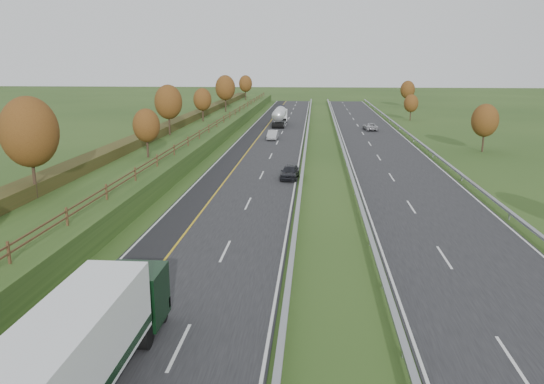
{
  "coord_description": "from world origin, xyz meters",
  "views": [
    {
      "loc": [
        6.93,
        -9.28,
        12.04
      ],
      "look_at": [
        3.71,
        30.58,
        2.2
      ],
      "focal_mm": 35.0,
      "sensor_mm": 36.0,
      "label": 1
    }
  ],
  "objects": [
    {
      "name": "car_small_far",
      "position": [
        -1.6,
        123.27,
        0.75
      ],
      "size": [
        2.14,
        4.97,
        1.43
      ],
      "primitive_type": "imported",
      "rotation": [
        0.0,
        0.0,
        -0.03
      ],
      "color": "#111536",
      "rests_on": "near_carriageway"
    },
    {
      "name": "box_lorry",
      "position": [
        -1.03,
        5.18,
        2.33
      ],
      "size": [
        2.58,
        16.28,
        4.06
      ],
      "color": "black",
      "rests_on": "near_carriageway"
    },
    {
      "name": "near_carriageway",
      "position": [
        0.0,
        60.0,
        0.02
      ],
      "size": [
        10.5,
        200.0,
        0.04
      ],
      "primitive_type": "cube",
      "color": "black",
      "rests_on": "ground"
    },
    {
      "name": "median_barrier_far",
      "position": [
        10.8,
        60.0,
        0.61
      ],
      "size": [
        0.32,
        200.0,
        0.71
      ],
      "color": "gray",
      "rests_on": "ground"
    },
    {
      "name": "trees_left",
      "position": [
        -12.64,
        56.63,
        6.37
      ],
      "size": [
        6.64,
        164.3,
        7.66
      ],
      "color": "#2D2116",
      "rests_on": "embankment_left"
    },
    {
      "name": "car_oncoming",
      "position": [
        16.93,
        87.42,
        0.68
      ],
      "size": [
        2.52,
        4.79,
        1.29
      ],
      "primitive_type": "imported",
      "rotation": [
        0.0,
        0.0,
        3.23
      ],
      "color": "#ABAAAF",
      "rests_on": "far_carriageway"
    },
    {
      "name": "median_barrier_near",
      "position": [
        5.7,
        60.0,
        0.61
      ],
      "size": [
        0.32,
        200.0,
        0.71
      ],
      "color": "gray",
      "rests_on": "ground"
    },
    {
      "name": "lane_markings",
      "position": [
        6.4,
        59.88,
        0.05
      ],
      "size": [
        26.75,
        200.0,
        0.01
      ],
      "color": "silver",
      "rests_on": "near_carriageway"
    },
    {
      "name": "hedge_left",
      "position": [
        -15.0,
        60.0,
        2.55
      ],
      "size": [
        2.2,
        180.0,
        1.1
      ],
      "primitive_type": "cube",
      "color": "#383C18",
      "rests_on": "embankment_left"
    },
    {
      "name": "outer_barrier_far",
      "position": [
        22.3,
        60.0,
        0.62
      ],
      "size": [
        0.32,
        200.0,
        0.71
      ],
      "color": "gray",
      "rests_on": "ground"
    },
    {
      "name": "ground",
      "position": [
        8.0,
        55.0,
        0.0
      ],
      "size": [
        400.0,
        400.0,
        0.0
      ],
      "primitive_type": "plane",
      "color": "#294418",
      "rests_on": "ground"
    },
    {
      "name": "car_silver_mid",
      "position": [
        0.3,
        74.36,
        0.76
      ],
      "size": [
        1.64,
        4.43,
        1.45
      ],
      "primitive_type": "imported",
      "rotation": [
        0.0,
        0.0,
        -0.02
      ],
      "color": "#A3A2A7",
      "rests_on": "near_carriageway"
    },
    {
      "name": "trees_far",
      "position": [
        29.8,
        89.21,
        4.25
      ],
      "size": [
        8.45,
        118.6,
        7.12
      ],
      "color": "#2D2116",
      "rests_on": "ground"
    },
    {
      "name": "road_tanker",
      "position": [
        0.11,
        93.76,
        1.86
      ],
      "size": [
        2.4,
        11.22,
        3.46
      ],
      "color": "silver",
      "rests_on": "near_carriageway"
    },
    {
      "name": "fence_left",
      "position": [
        -8.5,
        59.59,
        2.73
      ],
      "size": [
        0.12,
        189.06,
        1.2
      ],
      "color": "#422B19",
      "rests_on": "embankment_left"
    },
    {
      "name": "car_dark_near",
      "position": [
        4.4,
        45.38,
        0.77
      ],
      "size": [
        2.07,
        4.42,
        1.46
      ],
      "primitive_type": "imported",
      "rotation": [
        0.0,
        0.0,
        -0.08
      ],
      "color": "black",
      "rests_on": "near_carriageway"
    },
    {
      "name": "hard_shoulder",
      "position": [
        -3.75,
        60.0,
        0.02
      ],
      "size": [
        3.0,
        200.0,
        0.04
      ],
      "primitive_type": "cube",
      "color": "black",
      "rests_on": "ground"
    },
    {
      "name": "far_carriageway",
      "position": [
        16.5,
        60.0,
        0.02
      ],
      "size": [
        10.5,
        200.0,
        0.04
      ],
      "primitive_type": "cube",
      "color": "black",
      "rests_on": "ground"
    },
    {
      "name": "embankment_left",
      "position": [
        -13.0,
        60.0,
        1.0
      ],
      "size": [
        12.0,
        200.0,
        2.0
      ],
      "primitive_type": "cube",
      "color": "#294418",
      "rests_on": "ground"
    }
  ]
}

